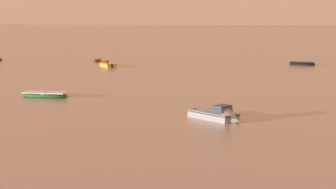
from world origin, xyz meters
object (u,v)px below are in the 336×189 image
at_px(rowboat_moored_2, 302,64).
at_px(rowboat_moored_3, 45,95).
at_px(rowboat_moored_4, 98,61).
at_px(motorboat_moored_2, 107,65).
at_px(motorboat_moored_1, 220,117).

height_order(rowboat_moored_2, rowboat_moored_3, rowboat_moored_3).
distance_m(rowboat_moored_3, rowboat_moored_4, 41.68).
distance_m(rowboat_moored_3, motorboat_moored_2, 32.60).
bearing_deg(rowboat_moored_4, rowboat_moored_2, 84.57).
distance_m(motorboat_moored_1, motorboat_moored_2, 46.45).
xyz_separation_m(rowboat_moored_3, rowboat_moored_4, (-5.39, 41.33, -0.07)).
distance_m(motorboat_moored_1, rowboat_moored_3, 20.02).
bearing_deg(rowboat_moored_4, rowboat_moored_3, 6.26).
xyz_separation_m(motorboat_moored_1, rowboat_moored_4, (-22.86, 51.11, -0.14)).
bearing_deg(motorboat_moored_1, rowboat_moored_4, 154.89).
height_order(motorboat_moored_1, rowboat_moored_3, motorboat_moored_1).
height_order(rowboat_moored_2, motorboat_moored_1, motorboat_moored_1).
bearing_deg(rowboat_moored_4, motorboat_moored_1, 22.93).
bearing_deg(rowboat_moored_2, rowboat_moored_3, -113.91).
distance_m(motorboat_moored_1, rowboat_moored_4, 55.99).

